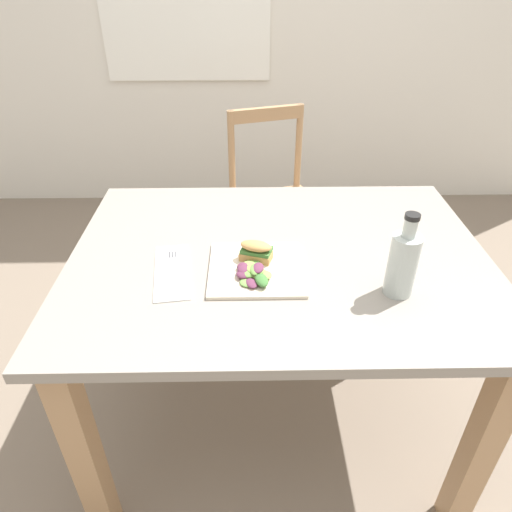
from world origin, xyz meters
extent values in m
plane|color=#7A6B5B|center=(0.00, 0.00, 0.00)|extent=(8.54, 8.54, 0.00)
cube|color=gray|center=(-0.09, 0.09, 0.72)|extent=(1.19, 0.88, 0.03)
cube|color=tan|center=(-0.62, -0.28, 0.35)|extent=(0.07, 0.07, 0.71)
cube|color=tan|center=(0.43, -0.28, 0.35)|extent=(0.07, 0.07, 0.71)
cube|color=tan|center=(-0.62, 0.47, 0.35)|extent=(0.07, 0.07, 0.71)
cube|color=tan|center=(0.43, 0.47, 0.35)|extent=(0.07, 0.07, 0.71)
cylinder|color=tan|center=(-0.16, 0.72, 0.21)|extent=(0.03, 0.03, 0.43)
cylinder|color=tan|center=(0.17, 0.82, 0.21)|extent=(0.03, 0.03, 0.43)
cylinder|color=tan|center=(-0.26, 1.05, 0.21)|extent=(0.03, 0.03, 0.43)
cylinder|color=tan|center=(0.07, 1.15, 0.21)|extent=(0.03, 0.03, 0.43)
cube|color=tan|center=(-0.04, 0.93, 0.44)|extent=(0.50, 0.50, 0.02)
cylinder|color=tan|center=(-0.26, 1.06, 0.66)|extent=(0.03, 0.03, 0.42)
cylinder|color=tan|center=(0.07, 1.16, 0.66)|extent=(0.03, 0.03, 0.42)
cube|color=tan|center=(-0.10, 1.11, 0.84)|extent=(0.35, 0.13, 0.06)
cube|color=beige|center=(-0.16, 0.01, 0.74)|extent=(0.25, 0.25, 0.01)
cube|color=tan|center=(-0.16, 0.05, 0.76)|extent=(0.10, 0.07, 0.02)
cube|color=#3D7033|center=(-0.16, 0.05, 0.78)|extent=(0.09, 0.08, 0.01)
ellipsoid|color=tan|center=(-0.16, 0.05, 0.79)|extent=(0.10, 0.07, 0.02)
ellipsoid|color=#602D47|center=(-0.20, 0.00, 0.76)|extent=(0.04, 0.04, 0.02)
ellipsoid|color=#84A84C|center=(-0.18, 0.01, 0.76)|extent=(0.05, 0.05, 0.01)
ellipsoid|color=#602D47|center=(-0.16, -0.03, 0.77)|extent=(0.04, 0.05, 0.01)
ellipsoid|color=#602D47|center=(-0.19, -0.03, 0.76)|extent=(0.06, 0.06, 0.01)
ellipsoid|color=#3D7033|center=(-0.15, -0.07, 0.76)|extent=(0.05, 0.06, 0.02)
ellipsoid|color=#84A84C|center=(-0.15, -0.04, 0.76)|extent=(0.06, 0.05, 0.01)
ellipsoid|color=#518438|center=(-0.17, 0.01, 0.76)|extent=(0.05, 0.05, 0.01)
ellipsoid|color=#6B9E47|center=(-0.19, -0.06, 0.76)|extent=(0.05, 0.05, 0.01)
ellipsoid|color=#84A84C|center=(-0.16, -0.03, 0.77)|extent=(0.07, 0.06, 0.01)
ellipsoid|color=#602D47|center=(-0.18, -0.07, 0.76)|extent=(0.04, 0.05, 0.01)
ellipsoid|color=#518438|center=(-0.18, 0.01, 0.76)|extent=(0.05, 0.05, 0.01)
ellipsoid|color=#602D47|center=(-0.19, -0.02, 0.77)|extent=(0.04, 0.04, 0.01)
ellipsoid|color=#6B9E47|center=(-0.16, -0.03, 0.77)|extent=(0.03, 0.05, 0.02)
ellipsoid|color=#6B9E47|center=(-0.18, -0.04, 0.76)|extent=(0.04, 0.04, 0.01)
cube|color=white|center=(-0.39, 0.01, 0.74)|extent=(0.13, 0.27, 0.00)
cube|color=silver|center=(-0.39, -0.02, 0.75)|extent=(0.03, 0.14, 0.00)
cube|color=silver|center=(-0.40, 0.07, 0.75)|extent=(0.03, 0.05, 0.00)
cube|color=#38383D|center=(-0.39, 0.08, 0.75)|extent=(0.01, 0.03, 0.00)
cube|color=#38383D|center=(-0.40, 0.08, 0.75)|extent=(0.01, 0.03, 0.00)
cube|color=#38383D|center=(-0.41, 0.08, 0.75)|extent=(0.01, 0.03, 0.00)
cylinder|color=black|center=(0.19, -0.09, 0.80)|extent=(0.07, 0.07, 0.11)
cylinder|color=#B2BCB7|center=(0.19, -0.09, 0.82)|extent=(0.07, 0.07, 0.16)
cylinder|color=#B2BCB7|center=(0.19, -0.09, 0.93)|extent=(0.03, 0.03, 0.05)
cylinder|color=black|center=(0.19, -0.09, 0.96)|extent=(0.04, 0.04, 0.01)
camera|label=1|loc=(-0.18, -1.01, 1.46)|focal=32.22mm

